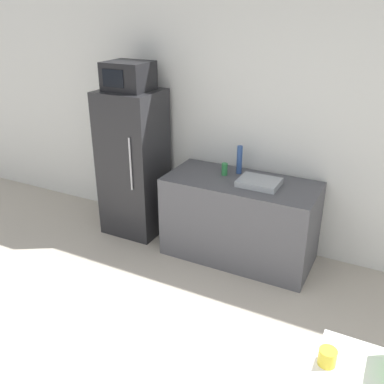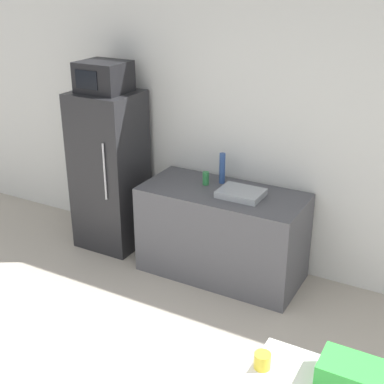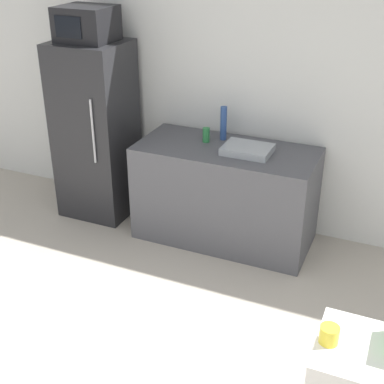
# 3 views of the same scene
# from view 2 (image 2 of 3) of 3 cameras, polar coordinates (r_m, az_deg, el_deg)

# --- Properties ---
(wall_back) EXTENTS (8.00, 0.06, 2.60)m
(wall_back) POSITION_cam_2_polar(r_m,az_deg,el_deg) (5.17, 4.32, 6.30)
(wall_back) COLOR silver
(wall_back) RESTS_ON ground_plane
(refrigerator) EXTENTS (0.64, 0.61, 1.65)m
(refrigerator) POSITION_cam_2_polar(r_m,az_deg,el_deg) (5.59, -8.76, 2.23)
(refrigerator) COLOR #232326
(refrigerator) RESTS_ON ground_plane
(microwave) EXTENTS (0.46, 0.41, 0.29)m
(microwave) POSITION_cam_2_polar(r_m,az_deg,el_deg) (5.32, -9.40, 12.04)
(microwave) COLOR black
(microwave) RESTS_ON refrigerator
(counter) EXTENTS (1.53, 0.71, 0.87)m
(counter) POSITION_cam_2_polar(r_m,az_deg,el_deg) (5.10, 3.22, -4.41)
(counter) COLOR #4C4C51
(counter) RESTS_ON ground_plane
(sink_basin) EXTENTS (0.39, 0.30, 0.06)m
(sink_basin) POSITION_cam_2_polar(r_m,az_deg,el_deg) (4.81, 5.25, -0.13)
(sink_basin) COLOR #9EA3A8
(sink_basin) RESTS_ON counter
(bottle_tall) EXTENTS (0.06, 0.06, 0.30)m
(bottle_tall) POSITION_cam_2_polar(r_m,az_deg,el_deg) (5.06, 3.24, 2.55)
(bottle_tall) COLOR #2D4C8C
(bottle_tall) RESTS_ON counter
(bottle_short) EXTENTS (0.06, 0.06, 0.13)m
(bottle_short) POSITION_cam_2_polar(r_m,az_deg,el_deg) (5.04, 1.48, 1.47)
(bottle_short) COLOR #2D7F42
(bottle_short) RESTS_ON counter
(basket) EXTENTS (0.30, 0.21, 0.12)m
(basket) POSITION_cam_2_polar(r_m,az_deg,el_deg) (2.71, 16.64, -18.14)
(basket) COLOR green
(basket) RESTS_ON shelf_cabinet
(jar) EXTENTS (0.08, 0.08, 0.08)m
(jar) POSITION_cam_2_polar(r_m,az_deg,el_deg) (2.73, 7.52, -17.40)
(jar) COLOR yellow
(jar) RESTS_ON shelf_cabinet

